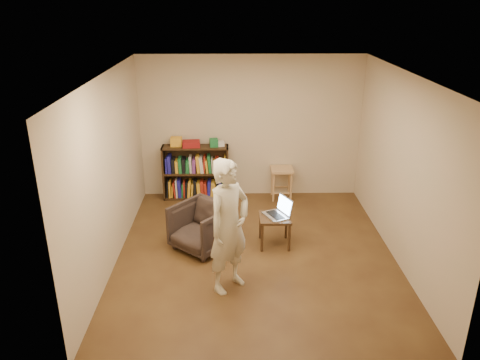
{
  "coord_description": "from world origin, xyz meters",
  "views": [
    {
      "loc": [
        -0.33,
        -5.97,
        3.54
      ],
      "look_at": [
        -0.22,
        0.35,
        1.03
      ],
      "focal_mm": 35.0,
      "sensor_mm": 36.0,
      "label": 1
    }
  ],
  "objects_px": {
    "person": "(229,226)",
    "laptop": "(279,212)",
    "bookshelf": "(196,175)",
    "side_table": "(275,221)",
    "armchair": "(201,227)",
    "stool": "(282,174)"
  },
  "relations": [
    {
      "from": "armchair",
      "to": "laptop",
      "type": "height_order",
      "value": "laptop"
    },
    {
      "from": "bookshelf",
      "to": "laptop",
      "type": "distance_m",
      "value": 2.24
    },
    {
      "from": "bookshelf",
      "to": "person",
      "type": "height_order",
      "value": "person"
    },
    {
      "from": "side_table",
      "to": "laptop",
      "type": "relative_size",
      "value": 0.98
    },
    {
      "from": "bookshelf",
      "to": "laptop",
      "type": "relative_size",
      "value": 2.48
    },
    {
      "from": "person",
      "to": "laptop",
      "type": "bearing_deg",
      "value": 10.54
    },
    {
      "from": "bookshelf",
      "to": "side_table",
      "type": "xyz_separation_m",
      "value": [
        1.3,
        -1.82,
        -0.05
      ]
    },
    {
      "from": "armchair",
      "to": "laptop",
      "type": "xyz_separation_m",
      "value": [
        1.15,
        0.11,
        0.19
      ]
    },
    {
      "from": "stool",
      "to": "person",
      "type": "height_order",
      "value": "person"
    },
    {
      "from": "side_table",
      "to": "armchair",
      "type": "bearing_deg",
      "value": -175.98
    },
    {
      "from": "bookshelf",
      "to": "armchair",
      "type": "bearing_deg",
      "value": -83.7
    },
    {
      "from": "bookshelf",
      "to": "person",
      "type": "bearing_deg",
      "value": -77.86
    },
    {
      "from": "stool",
      "to": "armchair",
      "type": "xyz_separation_m",
      "value": [
        -1.37,
        -1.83,
        -0.13
      ]
    },
    {
      "from": "person",
      "to": "bookshelf",
      "type": "bearing_deg",
      "value": 55.94
    },
    {
      "from": "bookshelf",
      "to": "stool",
      "type": "distance_m",
      "value": 1.58
    },
    {
      "from": "bookshelf",
      "to": "side_table",
      "type": "height_order",
      "value": "bookshelf"
    },
    {
      "from": "stool",
      "to": "armchair",
      "type": "height_order",
      "value": "armchair"
    },
    {
      "from": "laptop",
      "to": "person",
      "type": "height_order",
      "value": "person"
    },
    {
      "from": "armchair",
      "to": "side_table",
      "type": "relative_size",
      "value": 1.62
    },
    {
      "from": "laptop",
      "to": "person",
      "type": "relative_size",
      "value": 0.28
    },
    {
      "from": "side_table",
      "to": "person",
      "type": "xyz_separation_m",
      "value": [
        -0.68,
        -1.09,
        0.48
      ]
    },
    {
      "from": "person",
      "to": "armchair",
      "type": "bearing_deg",
      "value": 66.13
    }
  ]
}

